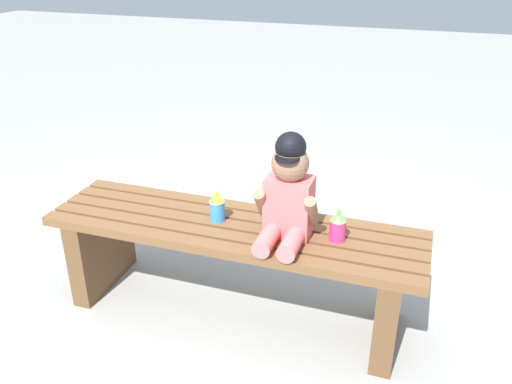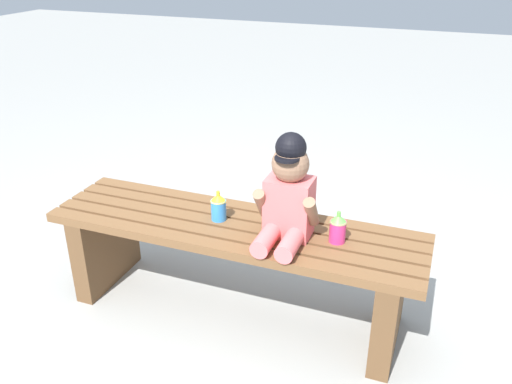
% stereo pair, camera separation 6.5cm
% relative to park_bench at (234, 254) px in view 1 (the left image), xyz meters
% --- Properties ---
extents(ground_plane, '(16.00, 16.00, 0.00)m').
position_rel_park_bench_xyz_m(ground_plane, '(0.00, -0.00, -0.28)').
color(ground_plane, '#999993').
extents(park_bench, '(1.50, 0.39, 0.42)m').
position_rel_park_bench_xyz_m(park_bench, '(0.00, 0.00, 0.00)').
color(park_bench, brown).
rests_on(park_bench, ground_plane).
extents(child_figure, '(0.23, 0.27, 0.40)m').
position_rel_park_bench_xyz_m(child_figure, '(0.22, -0.02, 0.31)').
color(child_figure, '#E56666').
rests_on(child_figure, park_bench).
extents(sippy_cup_left, '(0.06, 0.06, 0.12)m').
position_rel_park_bench_xyz_m(sippy_cup_left, '(-0.07, 0.01, 0.20)').
color(sippy_cup_left, '#338CE5').
rests_on(sippy_cup_left, park_bench).
extents(sippy_cup_right, '(0.06, 0.06, 0.12)m').
position_rel_park_bench_xyz_m(sippy_cup_right, '(0.41, 0.01, 0.20)').
color(sippy_cup_right, '#E5337F').
rests_on(sippy_cup_right, park_bench).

